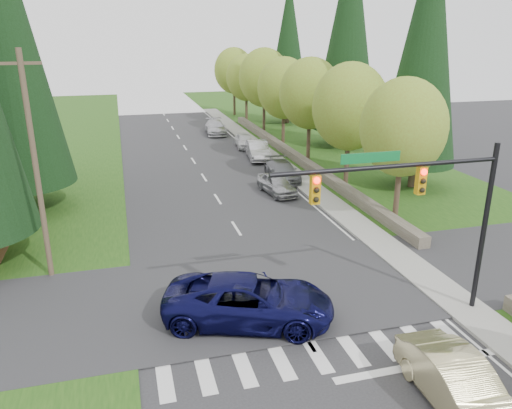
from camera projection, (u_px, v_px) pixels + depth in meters
name	position (u px, v px, depth m)	size (l,w,h in m)	color
grass_east	(399.00, 188.00, 35.74)	(14.00, 110.00, 0.06)	#1C4612
grass_west	(3.00, 222.00, 29.26)	(14.00, 110.00, 0.06)	#1C4612
cross_street	(276.00, 290.00, 21.56)	(120.00, 8.00, 0.10)	#28282B
sidewalk_east	(309.00, 186.00, 36.03)	(1.80, 80.00, 0.13)	gray
curb_east	(298.00, 187.00, 35.82)	(0.20, 80.00, 0.13)	gray
stone_wall_north	(294.00, 156.00, 43.66)	(0.70, 40.00, 0.70)	#4C4438
traffic_signal	(423.00, 197.00, 17.83)	(8.70, 0.37, 6.80)	black
utility_pole	(36.00, 167.00, 21.17)	(1.60, 0.24, 10.00)	#473828
decid_tree_0	(403.00, 128.00, 27.51)	(4.80, 4.80, 8.37)	#38281C
decid_tree_1	(350.00, 107.00, 33.85)	(5.20, 5.20, 8.80)	#38281C
decid_tree_2	(310.00, 94.00, 40.15)	(5.00, 5.00, 8.82)	#38281C
decid_tree_3	(284.00, 88.00, 46.64)	(5.00, 5.00, 8.55)	#38281C
decid_tree_4	(264.00, 78.00, 52.92)	(5.40, 5.40, 9.18)	#38281C
decid_tree_5	(246.00, 78.00, 59.43)	(4.80, 4.80, 8.30)	#38281C
decid_tree_6	(234.00, 71.00, 65.74)	(5.20, 5.20, 8.86)	#38281C
conifer_e_a	(426.00, 45.00, 32.81)	(5.44, 5.44, 17.80)	#38281C
conifer_e_b	(349.00, 30.00, 45.51)	(6.12, 6.12, 19.80)	#38281C
conifer_e_c	(289.00, 44.00, 58.52)	(5.10, 5.10, 16.80)	#38281C
sedan_champagne	(458.00, 384.00, 14.60)	(1.66, 4.75, 1.57)	#CABE87
suv_navy	(249.00, 300.00, 18.98)	(2.98, 6.45, 1.79)	#0B0B38
parked_car_a	(277.00, 184.00, 34.35)	(1.64, 4.07, 1.39)	#A0A1A5
parked_car_b	(282.00, 171.00, 37.54)	(1.98, 4.87, 1.41)	slate
parked_car_c	(258.00, 150.00, 43.82)	(1.69, 4.83, 1.59)	#BDBCC1
parked_car_d	(244.00, 141.00, 48.28)	(1.60, 3.97, 1.35)	silver
parked_car_e	(216.00, 127.00, 54.79)	(2.08, 5.11, 1.48)	#B9B9BE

